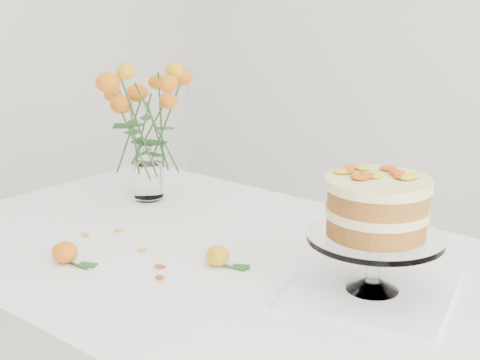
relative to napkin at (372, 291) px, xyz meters
name	(u,v)px	position (x,y,z in m)	size (l,w,h in m)	color
table	(211,283)	(-0.39, -0.03, -0.09)	(1.43, 0.93, 0.76)	tan
napkin	(372,291)	(0.00, 0.00, 0.00)	(0.30, 0.30, 0.01)	white
cake_stand	(377,213)	(0.00, 0.00, 0.16)	(0.26, 0.26, 0.24)	white
rose_vase	(145,113)	(-0.78, 0.14, 0.24)	(0.34, 0.34, 0.42)	white
loose_rose_near	(218,256)	(-0.32, -0.09, 0.02)	(0.09, 0.05, 0.04)	yellow
loose_rose_far	(65,252)	(-0.59, -0.29, 0.02)	(0.10, 0.06, 0.05)	#C25709
stray_petal_a	(142,250)	(-0.51, -0.13, 0.00)	(0.03, 0.02, 0.00)	yellow
stray_petal_b	(160,267)	(-0.41, -0.17, 0.00)	(0.03, 0.02, 0.00)	yellow
stray_petal_c	(160,278)	(-0.37, -0.21, 0.00)	(0.03, 0.02, 0.00)	yellow
stray_petal_d	(118,230)	(-0.65, -0.08, 0.00)	(0.03, 0.02, 0.00)	yellow
stray_petal_e	(85,234)	(-0.69, -0.15, 0.00)	(0.03, 0.02, 0.00)	yellow
stray_petal_f	(299,300)	(-0.09, -0.11, 0.00)	(0.03, 0.02, 0.00)	yellow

